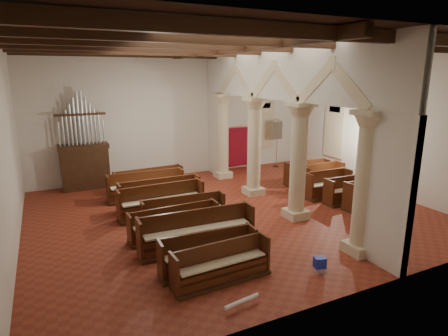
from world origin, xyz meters
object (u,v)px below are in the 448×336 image
pipe_organ (84,158)px  nave_pew_0 (222,269)px  processional_banner (277,152)px  aisle_pew_0 (367,199)px  lectern (98,176)px

pipe_organ → nave_pew_0: bearing=-77.7°
pipe_organ → processional_banner: pipe_organ is taller
aisle_pew_0 → lectern: bearing=137.9°
processional_banner → nave_pew_0: size_ratio=1.05×
pipe_organ → processional_banner: size_ratio=1.64×
pipe_organ → nave_pew_0: size_ratio=1.72×
lectern → aisle_pew_0: size_ratio=0.63×
lectern → aisle_pew_0: lectern is taller
aisle_pew_0 → nave_pew_0: bearing=-164.5°
lectern → nave_pew_0: bearing=-62.3°
processional_banner → aisle_pew_0: (-0.65, -7.11, -0.46)m
pipe_organ → aisle_pew_0: (9.26, -7.42, -0.99)m
pipe_organ → lectern: bearing=-1.2°
pipe_organ → lectern: pipe_organ is taller
pipe_organ → processional_banner: 9.93m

